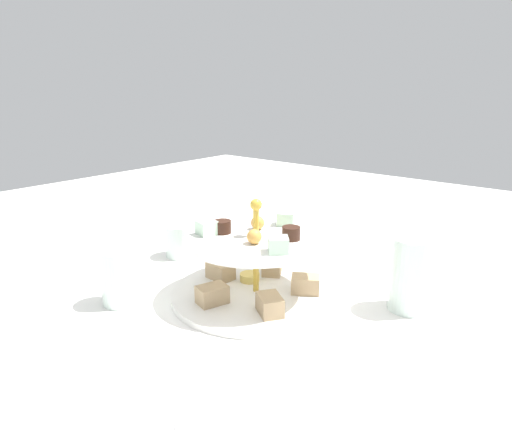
{
  "coord_description": "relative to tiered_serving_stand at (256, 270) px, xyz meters",
  "views": [
    {
      "loc": [
        -0.47,
        0.57,
        0.36
      ],
      "look_at": [
        0.0,
        0.0,
        0.14
      ],
      "focal_mm": 32.56,
      "sensor_mm": 36.0,
      "label": 1
    }
  ],
  "objects": [
    {
      "name": "tiered_serving_stand",
      "position": [
        0.0,
        0.0,
        0.0
      ],
      "size": [
        0.29,
        0.29,
        0.18
      ],
      "color": "white",
      "rests_on": "ground_plane"
    },
    {
      "name": "butter_knife_left",
      "position": [
        -0.19,
        0.24,
        -0.05
      ],
      "size": [
        0.12,
        0.14,
        0.0
      ],
      "primitive_type": "cube",
      "rotation": [
        0.0,
        0.0,
        4.01
      ],
      "color": "silver",
      "rests_on": "ground_plane"
    },
    {
      "name": "water_glass_short_left",
      "position": [
        0.25,
        -0.05,
        -0.01
      ],
      "size": [
        0.06,
        0.06,
        0.07
      ],
      "primitive_type": "cylinder",
      "color": "silver",
      "rests_on": "ground_plane"
    },
    {
      "name": "ground_plane",
      "position": [
        -0.0,
        0.0,
        -0.05
      ],
      "size": [
        2.4,
        2.4,
        0.0
      ],
      "primitive_type": "plane",
      "color": "white"
    },
    {
      "name": "butter_knife_right",
      "position": [
        0.01,
        -0.31,
        -0.05
      ],
      "size": [
        0.17,
        0.04,
        0.0
      ],
      "primitive_type": "cube",
      "rotation": [
        0.0,
        0.0,
        6.15
      ],
      "color": "silver",
      "rests_on": "ground_plane"
    },
    {
      "name": "teacup_with_saucer",
      "position": [
        0.2,
        -0.18,
        -0.02
      ],
      "size": [
        0.09,
        0.09,
        0.05
      ],
      "color": "white",
      "rests_on": "ground_plane"
    },
    {
      "name": "water_glass_tall_right",
      "position": [
        -0.22,
        -0.12,
        0.01
      ],
      "size": [
        0.07,
        0.07,
        0.12
      ],
      "primitive_type": "cylinder",
      "color": "silver",
      "rests_on": "ground_plane"
    },
    {
      "name": "water_glass_mid_back",
      "position": [
        0.16,
        0.17,
        -0.0
      ],
      "size": [
        0.06,
        0.06,
        0.1
      ],
      "primitive_type": "cylinder",
      "color": "silver",
      "rests_on": "ground_plane"
    }
  ]
}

